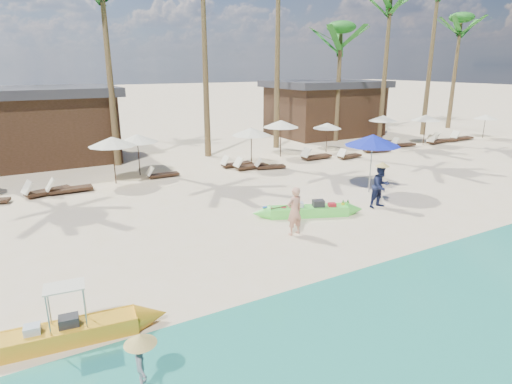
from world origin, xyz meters
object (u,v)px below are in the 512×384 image
yellow_canoe (60,334)px  green_canoe (308,211)px  tourist (294,211)px  blue_umbrella (373,140)px

yellow_canoe → green_canoe: bearing=29.2°
green_canoe → tourist: size_ratio=2.73×
green_canoe → tourist: (-1.53, -1.26, 0.63)m
yellow_canoe → blue_umbrella: 14.41m
yellow_canoe → blue_umbrella: bearing=27.2°
green_canoe → blue_umbrella: size_ratio=1.74×
yellow_canoe → tourist: size_ratio=2.95×
yellow_canoe → blue_umbrella: size_ratio=1.87×
yellow_canoe → blue_umbrella: (13.34, 5.02, 2.16)m
green_canoe → yellow_canoe: bearing=-134.9°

